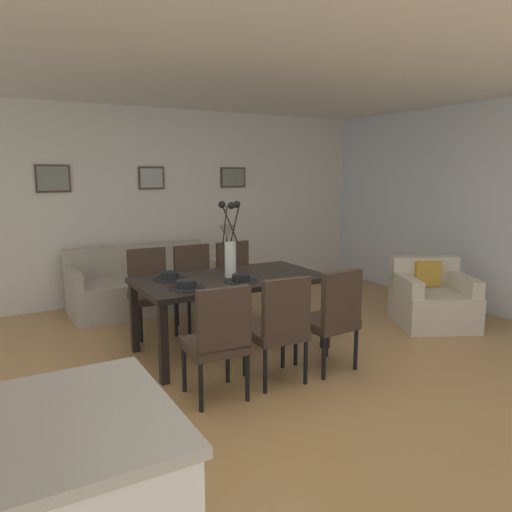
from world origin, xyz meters
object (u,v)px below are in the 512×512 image
sofa (143,287)px  table_lamp (227,235)px  dining_chair_near_left (218,337)px  bowl_near_left (187,284)px  armchair (432,300)px  dining_chair_mid_left (332,315)px  centerpiece_vase (230,248)px  bowl_near_right (170,275)px  dining_chair_far_left (279,325)px  framed_picture_center (151,178)px  dining_chair_far_right (196,282)px  bowl_far_left (241,277)px  dining_table (231,284)px  side_table (227,280)px  framed_picture_left (53,179)px  dining_chair_mid_right (237,277)px  framed_picture_right (233,177)px  dining_chair_near_right (150,287)px

sofa → table_lamp: table_lamp is taller
dining_chair_near_left → bowl_near_left: size_ratio=5.41×
armchair → dining_chair_mid_left: bearing=-165.5°
bowl_near_left → table_lamp: size_ratio=0.33×
centerpiece_vase → sofa: bearing=99.5°
bowl_near_left → bowl_near_right: same height
dining_chair_far_left → framed_picture_center: (0.01, 3.26, 1.16)m
dining_chair_far_right → armchair: size_ratio=0.86×
dining_chair_mid_left → bowl_far_left: bearing=128.8°
bowl_near_left → table_lamp: bearing=55.4°
dining_table → bowl_near_left: bearing=-157.9°
dining_table → dining_chair_far_left: (-0.01, -0.90, -0.15)m
bowl_near_left → table_lamp: 2.45m
side_table → table_lamp: size_ratio=1.02×
dining_chair_near_left → dining_chair_far_left: bearing=2.7°
sofa → armchair: bearing=-40.2°
dining_table → framed_picture_left: bearing=117.8°
bowl_near_right → framed_picture_left: size_ratio=0.42×
dining_chair_mid_right → sofa: bearing=131.4°
dining_chair_far_left → bowl_near_right: 1.27m
bowl_far_left → dining_chair_far_left: bearing=-90.5°
bowl_far_left → sofa: (-0.31, 2.10, -0.50)m
dining_table → table_lamp: table_lamp is taller
dining_chair_far_right → framed_picture_right: (1.23, 1.46, 1.16)m
centerpiece_vase → table_lamp: bearing=64.6°
sofa → side_table: size_ratio=3.49×
bowl_near_left → sofa: bearing=83.8°
bowl_far_left → armchair: 2.46m
dining_chair_near_right → framed_picture_center: bearing=70.3°
dining_table → side_table: 2.03m
armchair → framed_picture_left: bearing=142.7°
dining_chair_mid_right → sofa: size_ratio=0.51×
side_table → table_lamp: 0.63m
side_table → armchair: (1.55, -2.21, 0.03)m
bowl_near_right → table_lamp: size_ratio=0.33×
dining_chair_near_right → dining_chair_mid_left: bearing=-59.6°
bowl_near_left → armchair: size_ratio=0.16×
sofa → table_lamp: (1.16, -0.08, 0.61)m
dining_chair_far_left → framed_picture_center: size_ratio=2.58×
bowl_near_right → armchair: size_ratio=0.16×
dining_chair_far_right → dining_chair_near_left: bearing=-107.7°
sofa → dining_table: bearing=-80.5°
dining_table → dining_chair_mid_right: bearing=58.9°
dining_chair_far_left → dining_chair_mid_left: 0.55m
dining_table → side_table: dining_table is taller
dining_chair_mid_right → framed_picture_center: 1.94m
side_table → framed_picture_center: size_ratio=1.46×
bowl_near_right → framed_picture_left: framed_picture_left is taller
dining_chair_mid_left → bowl_far_left: size_ratio=5.41×
side_table → sofa: bearing=175.9°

